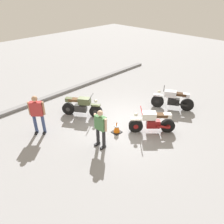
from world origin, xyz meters
TOP-DOWN VIEW (x-y plane):
  - ground_plane at (0.00, 0.00)m, footprint 40.00×40.00m
  - curb_edge at (0.00, 4.60)m, footprint 14.00×0.30m
  - motorcycle_olive_vintage at (-0.95, 1.86)m, footprint 1.22×1.71m
  - motorcycle_silver_cruiser at (2.64, -0.86)m, footprint 1.14×1.87m
  - motorcycle_cream_vintage at (0.28, -1.32)m, footprint 1.48×1.50m
  - person_in_red_shirt at (-3.07, 2.01)m, footprint 0.55×0.56m
  - person_in_green_shirt at (-1.88, -0.47)m, footprint 0.32×0.63m
  - traffic_cone at (-0.79, -0.28)m, footprint 0.36×0.36m

SIDE VIEW (x-z plane):
  - ground_plane at x=0.00m, z-range 0.00..0.00m
  - curb_edge at x=0.00m, z-range 0.00..0.15m
  - traffic_cone at x=-0.79m, z-range 0.00..0.53m
  - motorcycle_olive_vintage at x=-0.95m, z-range -0.05..1.02m
  - motorcycle_cream_vintage at x=0.28m, z-range -0.05..1.02m
  - motorcycle_silver_cruiser at x=2.64m, z-range -0.02..1.06m
  - person_in_green_shirt at x=-1.88m, z-range 0.10..1.69m
  - person_in_red_shirt at x=-3.07m, z-range 0.13..1.86m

